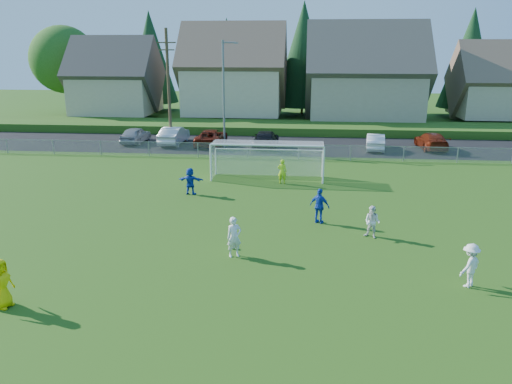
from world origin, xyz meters
TOP-DOWN VIEW (x-y plane):
  - ground at (0.00, 0.00)m, footprint 160.00×160.00m
  - asphalt_lot at (0.00, 27.50)m, footprint 60.00×60.00m
  - grass_embankment at (0.00, 35.00)m, footprint 70.00×6.00m
  - soccer_ball at (-0.64, 3.85)m, footprint 0.22×0.22m
  - referee at (-7.68, -1.93)m, footprint 0.73×0.96m
  - player_white_a at (-0.44, 3.05)m, footprint 0.75×0.65m
  - player_white_b at (5.61, 5.78)m, footprint 0.93×0.87m
  - player_white_c at (8.57, 1.18)m, footprint 1.21×1.20m
  - player_blue_a at (3.24, 7.55)m, footprint 1.13×0.85m
  - player_blue_b at (-4.32, 11.88)m, footprint 1.53×0.58m
  - goalkeeper at (1.03, 14.84)m, footprint 0.61×0.42m
  - car_a at (-12.94, 27.48)m, footprint 1.99×4.36m
  - car_b at (-9.30, 27.26)m, footprint 1.85×4.87m
  - car_c at (-5.85, 27.00)m, footprint 2.40×5.15m
  - car_d at (-0.95, 26.58)m, footprint 2.11×5.02m
  - car_f at (8.44, 26.46)m, footprint 1.92×4.33m
  - car_g at (13.25, 27.12)m, footprint 2.17×4.95m
  - soccer_goal at (0.00, 16.05)m, footprint 7.42×1.90m
  - chainlink_fence at (0.00, 22.00)m, footprint 52.06×0.06m
  - streetlight at (-4.45, 26.00)m, footprint 1.38×0.18m
  - utility_pole at (-9.50, 27.00)m, footprint 1.60×0.26m
  - houses_row at (1.97, 42.46)m, footprint 53.90×11.45m
  - tree_row at (1.04, 48.74)m, footprint 65.98×12.36m

SIDE VIEW (x-z plane):
  - ground at x=0.00m, z-range 0.00..0.00m
  - asphalt_lot at x=0.00m, z-range 0.01..0.01m
  - soccer_ball at x=-0.64m, z-range 0.00..0.22m
  - grass_embankment at x=0.00m, z-range 0.00..0.80m
  - chainlink_fence at x=0.00m, z-range 0.03..1.23m
  - car_f at x=8.44m, z-range 0.00..1.38m
  - car_g at x=13.25m, z-range 0.00..1.42m
  - car_c at x=-5.85m, z-range 0.00..1.43m
  - car_d at x=-0.95m, z-range 0.00..1.45m
  - car_a at x=-12.94m, z-range 0.00..1.45m
  - player_white_b at x=5.61m, z-range 0.00..1.53m
  - car_b at x=-9.30m, z-range 0.00..1.59m
  - goalkeeper at x=1.03m, z-range 0.00..1.59m
  - player_blue_b at x=-4.32m, z-range 0.00..1.62m
  - player_white_c at x=8.57m, z-range 0.00..1.68m
  - player_white_a at x=-0.44m, z-range 0.00..1.74m
  - referee at x=-7.68m, z-range 0.00..1.76m
  - player_blue_a at x=3.24m, z-range 0.00..1.79m
  - soccer_goal at x=0.00m, z-range 0.38..2.88m
  - streetlight at x=-4.45m, z-range 0.34..9.34m
  - utility_pole at x=-9.50m, z-range 0.15..10.15m
  - tree_row at x=1.04m, z-range 0.01..13.81m
  - houses_row at x=1.97m, z-range 0.69..13.97m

